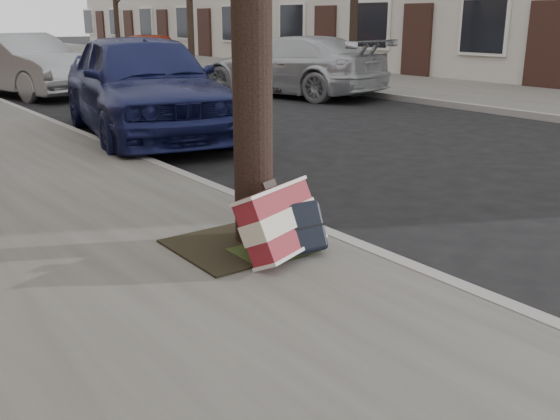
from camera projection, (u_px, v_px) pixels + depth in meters
ground at (541, 250)px, 4.77m from camera, size 120.00×120.00×0.00m
far_sidewalk at (260, 70)px, 20.71m from camera, size 4.00×70.00×0.12m
dirt_patch at (236, 245)px, 4.52m from camera, size 0.85×0.85×0.02m
suitcase_red at (281, 222)px, 4.25m from camera, size 0.73×0.56×0.50m
suitcase_navy at (290, 230)px, 4.27m from camera, size 0.52×0.33×0.39m
car_near_front at (143, 84)px, 9.16m from camera, size 2.66×4.80×1.55m
car_near_mid at (24, 65)px, 14.09m from camera, size 2.50×4.43×1.38m
car_far_front at (291, 66)px, 14.18m from camera, size 2.91×4.90×1.33m
car_far_back at (145, 51)px, 21.07m from camera, size 1.56×3.77×1.28m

